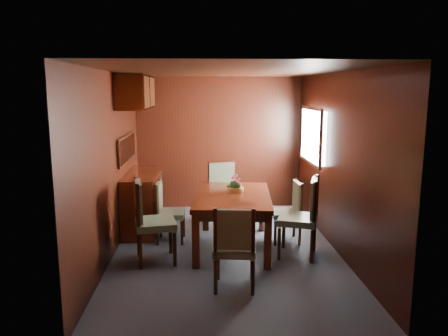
{
  "coord_description": "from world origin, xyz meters",
  "views": [
    {
      "loc": [
        -0.32,
        -5.7,
        2.16
      ],
      "look_at": [
        0.0,
        0.49,
        1.05
      ],
      "focal_mm": 35.0,
      "sensor_mm": 36.0,
      "label": 1
    }
  ],
  "objects": [
    {
      "name": "flower_centerpiece",
      "position": [
        0.15,
        0.23,
        0.87
      ],
      "size": [
        0.24,
        0.24,
        0.24
      ],
      "color": "#C77C3C",
      "rests_on": "dining_table"
    },
    {
      "name": "room_shell",
      "position": [
        -0.1,
        0.33,
        1.63
      ],
      "size": [
        3.06,
        4.52,
        2.41
      ],
      "color": "black",
      "rests_on": "ground"
    },
    {
      "name": "chair_right_far",
      "position": [
        0.94,
        0.3,
        0.49
      ],
      "size": [
        0.41,
        0.43,
        0.89
      ],
      "rotation": [
        0.0,
        0.0,
        1.58
      ],
      "color": "black",
      "rests_on": "ground"
    },
    {
      "name": "chair_head",
      "position": [
        0.02,
        -1.23,
        0.53
      ],
      "size": [
        0.5,
        0.48,
        0.96
      ],
      "rotation": [
        0.0,
        0.0,
        -0.1
      ],
      "color": "black",
      "rests_on": "ground"
    },
    {
      "name": "sideboard",
      "position": [
        -1.25,
        1.0,
        0.45
      ],
      "size": [
        0.48,
        1.4,
        0.9
      ],
      "primitive_type": "cube",
      "color": "#371106",
      "rests_on": "ground"
    },
    {
      "name": "chair_left_far",
      "position": [
        -0.84,
        0.39,
        0.49
      ],
      "size": [
        0.41,
        0.43,
        0.88
      ],
      "rotation": [
        0.0,
        0.0,
        -1.6
      ],
      "color": "black",
      "rests_on": "ground"
    },
    {
      "name": "dining_table",
      "position": [
        0.1,
        0.09,
        0.65
      ],
      "size": [
        1.15,
        1.69,
        0.75
      ],
      "rotation": [
        0.0,
        0.0,
        -0.09
      ],
      "color": "#371106",
      "rests_on": "ground"
    },
    {
      "name": "ground",
      "position": [
        0.0,
        0.0,
        0.0
      ],
      "size": [
        4.5,
        4.5,
        0.0
      ],
      "primitive_type": "plane",
      "color": "#3E4854",
      "rests_on": "ground"
    },
    {
      "name": "chair_left_near",
      "position": [
        -0.99,
        -0.37,
        0.59
      ],
      "size": [
        0.57,
        0.59,
        1.07
      ],
      "rotation": [
        0.0,
        0.0,
        -1.38
      ],
      "color": "black",
      "rests_on": "ground"
    },
    {
      "name": "chair_right_near",
      "position": [
        1.01,
        -0.28,
        0.59
      ],
      "size": [
        0.61,
        0.63,
        1.06
      ],
      "rotation": [
        0.0,
        0.0,
        1.25
      ],
      "color": "black",
      "rests_on": "ground"
    },
    {
      "name": "chair_foot",
      "position": [
        0.03,
        1.24,
        0.56
      ],
      "size": [
        0.58,
        0.56,
        1.01
      ],
      "rotation": [
        0.0,
        0.0,
        3.39
      ],
      "color": "black",
      "rests_on": "ground"
    }
  ]
}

